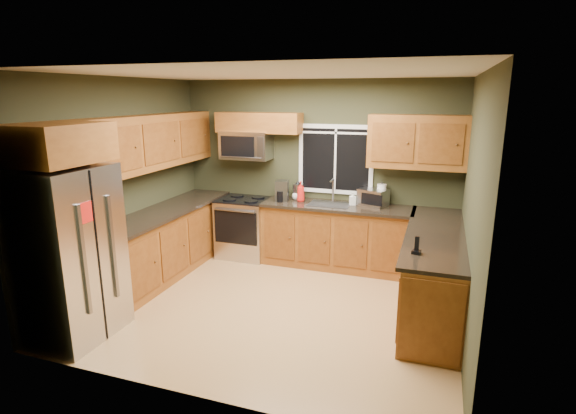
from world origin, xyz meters
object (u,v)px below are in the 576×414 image
Objects in this scene: paper_towel_roll at (381,195)px; microwave at (246,145)px; cordless_phone at (417,249)px; kettle at (298,191)px; soap_bottle_b at (353,199)px; soap_bottle_a at (301,191)px; refrigerator at (70,254)px; coffee_maker at (282,191)px; soap_bottle_c at (296,194)px; toaster_oven at (373,197)px; range at (245,227)px.

microwave is at bearing -177.93° from paper_towel_roll.
paper_towel_roll is 1.87× the size of cordless_phone.
kettle is 0.86m from soap_bottle_b.
refrigerator is at bearing -119.40° from soap_bottle_a.
coffee_maker is 0.24m from soap_bottle_c.
microwave reaches higher than soap_bottle_a.
soap_bottle_a reaches higher than cordless_phone.
soap_bottle_a is at bearing -174.74° from toaster_oven.
microwave is 1.67× the size of toaster_oven.
kettle is at bearing 178.32° from toaster_oven.
paper_towel_roll is (2.06, 0.21, 0.62)m from range.
soap_bottle_a is (-1.05, -0.10, 0.03)m from toaster_oven.
refrigerator is 3.07m from coffee_maker.
toaster_oven is 1.15m from soap_bottle_c.
soap_bottle_a reaches higher than soap_bottle_b.
refrigerator is 3.10m from microwave.
range is 3.09× the size of coffee_maker.
soap_bottle_a is (-1.16, -0.16, -0.00)m from paper_towel_roll.
kettle reaches higher than toaster_oven.
soap_bottle_a is (0.09, -0.13, 0.02)m from kettle.
refrigerator is at bearing -132.66° from paper_towel_roll.
kettle is 0.85× the size of paper_towel_roll.
microwave is 1.07m from soap_bottle_c.
kettle is at bearing 12.48° from range.
kettle is at bearing 3.11° from microwave.
microwave is at bearing 90.02° from range.
range is at bearing -177.18° from soap_bottle_b.
range is at bearing 147.09° from cordless_phone.
kettle is at bearing 42.76° from coffee_maker.
paper_towel_roll is at bearing 18.26° from soap_bottle_b.
refrigerator reaches higher than soap_bottle_a.
soap_bottle_b is at bearing 2.82° from range.
cordless_phone is at bearing -72.67° from paper_towel_roll.
paper_towel_roll is at bearing 47.34° from refrigerator.
range is (0.69, 2.77, -0.43)m from refrigerator.
soap_bottle_b is at bearing -3.70° from soap_bottle_c.
soap_bottle_c is (-0.87, 0.06, -0.01)m from soap_bottle_b.
soap_bottle_c is at bearing -176.72° from paper_towel_roll.
coffee_maker is at bearing -142.47° from soap_bottle_c.
paper_towel_roll is (2.06, 0.07, -0.64)m from microwave.
kettle is (0.19, 0.18, -0.01)m from coffee_maker.
paper_towel_roll is at bearing 7.88° from soap_bottle_a.
toaster_oven is 1.35× the size of paper_towel_roll.
soap_bottle_b is (1.67, 0.08, 0.57)m from range.
soap_bottle_a reaches higher than range.
refrigerator reaches higher than cordless_phone.
soap_bottle_c is (-1.15, -0.01, -0.04)m from toaster_oven.
microwave reaches higher than cordless_phone.
soap_bottle_a is 0.15m from soap_bottle_c.
microwave is 2.53× the size of soap_bottle_a.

